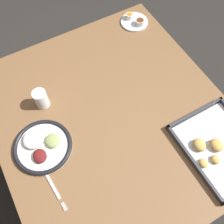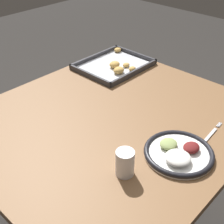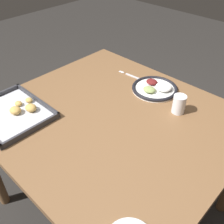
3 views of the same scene
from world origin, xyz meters
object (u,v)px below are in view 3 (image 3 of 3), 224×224
fork (135,77)px  baking_tray (12,112)px  dinner_plate (155,88)px  drinking_cup (179,104)px

fork → baking_tray: (0.21, 0.71, 0.01)m
dinner_plate → baking_tray: dinner_plate is taller
drinking_cup → dinner_plate: bearing=-22.8°
dinner_plate → drinking_cup: size_ratio=2.69×
dinner_plate → fork: (0.18, -0.03, -0.01)m
dinner_plate → baking_tray: bearing=60.2°
fork → drinking_cup: bearing=158.8°
baking_tray → drinking_cup: bearing=-135.0°
fork → drinking_cup: size_ratio=2.23×
fork → drinking_cup: drinking_cup is taller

